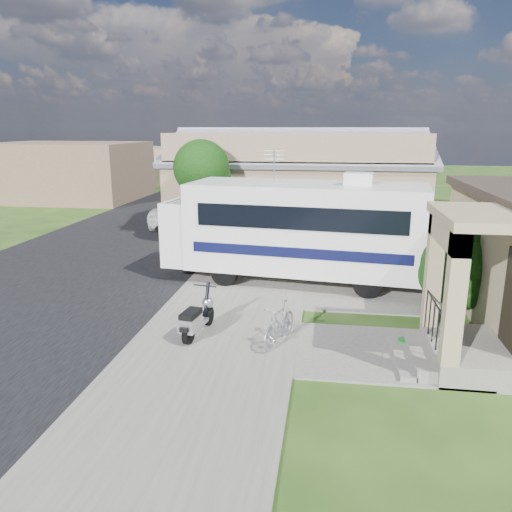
# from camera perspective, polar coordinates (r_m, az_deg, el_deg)

# --- Properties ---
(ground) EXTENTS (120.00, 120.00, 0.00)m
(ground) POSITION_cam_1_polar(r_m,az_deg,el_deg) (12.98, 0.58, -8.40)
(ground) COLOR #1B3E10
(street_slab) EXTENTS (9.00, 80.00, 0.02)m
(street_slab) POSITION_cam_1_polar(r_m,az_deg,el_deg) (24.20, -13.95, 2.05)
(street_slab) COLOR black
(street_slab) RESTS_ON ground
(sidewalk_slab) EXTENTS (4.00, 80.00, 0.06)m
(sidewalk_slab) POSITION_cam_1_polar(r_m,az_deg,el_deg) (22.57, 1.52, 1.65)
(sidewalk_slab) COLOR #615E57
(sidewalk_slab) RESTS_ON ground
(driveway_slab) EXTENTS (7.00, 6.00, 0.05)m
(driveway_slab) POSITION_cam_1_polar(r_m,az_deg,el_deg) (17.10, 7.64, -2.72)
(driveway_slab) COLOR #615E57
(driveway_slab) RESTS_ON ground
(walk_slab) EXTENTS (4.00, 3.00, 0.05)m
(walk_slab) POSITION_cam_1_polar(r_m,az_deg,el_deg) (12.04, 14.45, -10.68)
(walk_slab) COLOR #615E57
(walk_slab) RESTS_ON ground
(warehouse) EXTENTS (12.50, 8.40, 5.04)m
(warehouse) POSITION_cam_1_polar(r_m,az_deg,el_deg) (26.05, 4.82, 7.70)
(warehouse) COLOR #846D53
(warehouse) RESTS_ON ground
(distant_bldg_far) EXTENTS (10.00, 8.00, 4.00)m
(distant_bldg_far) POSITION_cam_1_polar(r_m,az_deg,el_deg) (38.75, -20.62, 9.08)
(distant_bldg_far) COLOR brown
(distant_bldg_far) RESTS_ON ground
(distant_bldg_near) EXTENTS (8.00, 7.00, 3.20)m
(distant_bldg_near) POSITION_cam_1_polar(r_m,az_deg,el_deg) (48.89, -11.69, 10.17)
(distant_bldg_near) COLOR #846D53
(distant_bldg_near) RESTS_ON ground
(street_tree_a) EXTENTS (2.44, 2.40, 4.58)m
(street_tree_a) POSITION_cam_1_polar(r_m,az_deg,el_deg) (21.64, -5.94, 9.65)
(street_tree_a) COLOR black
(street_tree_a) RESTS_ON ground
(street_tree_b) EXTENTS (2.44, 2.40, 4.73)m
(street_tree_b) POSITION_cam_1_polar(r_m,az_deg,el_deg) (31.39, -1.39, 11.48)
(street_tree_b) COLOR black
(street_tree_b) RESTS_ON ground
(street_tree_c) EXTENTS (2.44, 2.40, 4.42)m
(street_tree_c) POSITION_cam_1_polar(r_m,az_deg,el_deg) (40.30, 0.82, 11.74)
(street_tree_c) COLOR black
(street_tree_c) RESTS_ON ground
(motorhome) EXTENTS (8.70, 3.63, 4.33)m
(motorhome) POSITION_cam_1_polar(r_m,az_deg,el_deg) (16.50, 4.59, 3.30)
(motorhome) COLOR silver
(motorhome) RESTS_ON ground
(shrub) EXTENTS (2.31, 2.20, 2.83)m
(shrub) POSITION_cam_1_polar(r_m,az_deg,el_deg) (14.75, 22.50, -0.77)
(shrub) COLOR black
(shrub) RESTS_ON ground
(scooter) EXTENTS (0.68, 1.76, 1.16)m
(scooter) POSITION_cam_1_polar(r_m,az_deg,el_deg) (12.38, -6.82, -7.11)
(scooter) COLOR black
(scooter) RESTS_ON ground
(bicycle) EXTENTS (0.97, 1.73, 1.00)m
(bicycle) POSITION_cam_1_polar(r_m,az_deg,el_deg) (11.93, 2.71, -7.95)
(bicycle) COLOR #ABAAB1
(bicycle) RESTS_ON ground
(pickup_truck) EXTENTS (2.59, 5.33, 1.46)m
(pickup_truck) POSITION_cam_1_polar(r_m,az_deg,el_deg) (26.87, -8.36, 5.10)
(pickup_truck) COLOR white
(pickup_truck) RESTS_ON ground
(van) EXTENTS (2.53, 5.63, 1.60)m
(van) POSITION_cam_1_polar(r_m,az_deg,el_deg) (32.53, -5.64, 6.93)
(van) COLOR white
(van) RESTS_ON ground
(garden_hose) EXTENTS (0.39, 0.39, 0.17)m
(garden_hose) POSITION_cam_1_polar(r_m,az_deg,el_deg) (12.47, 16.76, -9.62)
(garden_hose) COLOR #146520
(garden_hose) RESTS_ON ground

